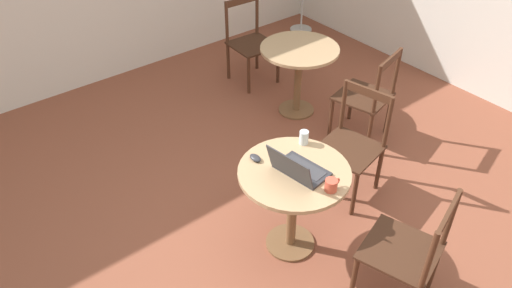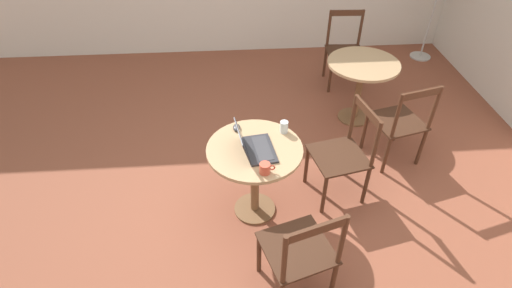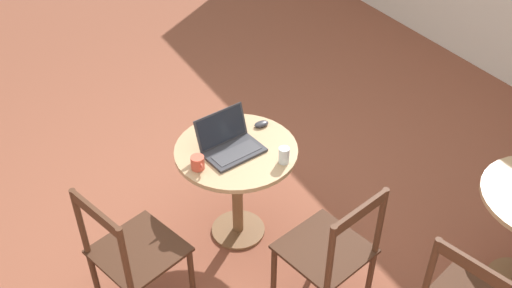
{
  "view_description": "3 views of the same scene",
  "coord_description": "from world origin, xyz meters",
  "px_view_note": "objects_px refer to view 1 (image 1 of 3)",
  "views": [
    {
      "loc": [
        -1.61,
        -1.84,
        2.91
      ],
      "look_at": [
        0.19,
        0.42,
        0.7
      ],
      "focal_mm": 35.0,
      "sensor_mm": 36.0,
      "label": 1
    },
    {
      "loc": [
        0.02,
        -2.41,
        2.76
      ],
      "look_at": [
        0.22,
        0.27,
        0.54
      ],
      "focal_mm": 28.0,
      "sensor_mm": 36.0,
      "label": 2
    },
    {
      "loc": [
        2.68,
        -1.27,
        2.9
      ],
      "look_at": [
        0.08,
        0.2,
        0.62
      ],
      "focal_mm": 40.0,
      "sensor_mm": 36.0,
      "label": 3
    }
  ],
  "objects_px": {
    "cafe_table_near": "(293,187)",
    "laptop": "(298,169)",
    "mouse": "(255,158)",
    "mug": "(331,185)",
    "chair_near_front": "(408,252)",
    "chair_mid_front": "(368,97)",
    "drinking_glass": "(304,137)",
    "chair_mid_back": "(250,42)",
    "cafe_table_mid": "(299,61)",
    "chair_near_right": "(352,145)"
  },
  "relations": [
    {
      "from": "chair_near_front",
      "to": "laptop",
      "type": "xyz_separation_m",
      "value": [
        -0.26,
        0.77,
        0.32
      ]
    },
    {
      "from": "cafe_table_mid",
      "to": "chair_near_front",
      "type": "xyz_separation_m",
      "value": [
        -1.01,
        -2.14,
        -0.12
      ]
    },
    {
      "from": "mouse",
      "to": "mug",
      "type": "distance_m",
      "value": 0.58
    },
    {
      "from": "mouse",
      "to": "chair_mid_front",
      "type": "bearing_deg",
      "value": 11.97
    },
    {
      "from": "cafe_table_near",
      "to": "cafe_table_mid",
      "type": "relative_size",
      "value": 1.0
    },
    {
      "from": "cafe_table_mid",
      "to": "chair_mid_front",
      "type": "height_order",
      "value": "chair_mid_front"
    },
    {
      "from": "cafe_table_near",
      "to": "laptop",
      "type": "relative_size",
      "value": 1.98
    },
    {
      "from": "mug",
      "to": "chair_near_front",
      "type": "bearing_deg",
      "value": -69.34
    },
    {
      "from": "cafe_table_mid",
      "to": "chair_near_front",
      "type": "distance_m",
      "value": 2.37
    },
    {
      "from": "drinking_glass",
      "to": "chair_mid_front",
      "type": "bearing_deg",
      "value": 18.65
    },
    {
      "from": "chair_near_right",
      "to": "chair_mid_back",
      "type": "bearing_deg",
      "value": 75.76
    },
    {
      "from": "cafe_table_near",
      "to": "mug",
      "type": "xyz_separation_m",
      "value": [
        0.06,
        -0.29,
        0.19
      ]
    },
    {
      "from": "chair_near_front",
      "to": "mug",
      "type": "height_order",
      "value": "chair_near_front"
    },
    {
      "from": "cafe_table_mid",
      "to": "chair_mid_back",
      "type": "bearing_deg",
      "value": 87.53
    },
    {
      "from": "drinking_glass",
      "to": "chair_near_front",
      "type": "bearing_deg",
      "value": -90.15
    },
    {
      "from": "mug",
      "to": "laptop",
      "type": "bearing_deg",
      "value": 103.99
    },
    {
      "from": "cafe_table_mid",
      "to": "drinking_glass",
      "type": "relative_size",
      "value": 7.44
    },
    {
      "from": "cafe_table_near",
      "to": "cafe_table_mid",
      "type": "distance_m",
      "value": 1.84
    },
    {
      "from": "chair_mid_front",
      "to": "chair_mid_back",
      "type": "bearing_deg",
      "value": 95.76
    },
    {
      "from": "laptop",
      "to": "mug",
      "type": "height_order",
      "value": "laptop"
    },
    {
      "from": "chair_near_right",
      "to": "chair_near_front",
      "type": "distance_m",
      "value": 1.12
    },
    {
      "from": "mouse",
      "to": "mug",
      "type": "xyz_separation_m",
      "value": [
        0.19,
        -0.54,
        0.03
      ]
    },
    {
      "from": "cafe_table_mid",
      "to": "chair_mid_front",
      "type": "xyz_separation_m",
      "value": [
        0.19,
        -0.74,
        -0.12
      ]
    },
    {
      "from": "chair_near_front",
      "to": "mouse",
      "type": "distance_m",
      "value": 1.17
    },
    {
      "from": "cafe_table_mid",
      "to": "laptop",
      "type": "bearing_deg",
      "value": -132.82
    },
    {
      "from": "chair_near_front",
      "to": "laptop",
      "type": "relative_size",
      "value": 2.35
    },
    {
      "from": "chair_mid_front",
      "to": "chair_near_front",
      "type": "bearing_deg",
      "value": -130.66
    },
    {
      "from": "laptop",
      "to": "mouse",
      "type": "bearing_deg",
      "value": 113.49
    },
    {
      "from": "chair_near_front",
      "to": "chair_mid_back",
      "type": "relative_size",
      "value": 1.0
    },
    {
      "from": "chair_mid_back",
      "to": "cafe_table_near",
      "type": "bearing_deg",
      "value": -121.09
    },
    {
      "from": "cafe_table_mid",
      "to": "chair_near_front",
      "type": "relative_size",
      "value": 0.84
    },
    {
      "from": "chair_near_right",
      "to": "laptop",
      "type": "height_order",
      "value": "laptop"
    },
    {
      "from": "chair_near_front",
      "to": "drinking_glass",
      "type": "height_order",
      "value": "chair_near_front"
    },
    {
      "from": "chair_mid_front",
      "to": "laptop",
      "type": "height_order",
      "value": "laptop"
    },
    {
      "from": "cafe_table_near",
      "to": "laptop",
      "type": "bearing_deg",
      "value": -96.24
    },
    {
      "from": "chair_mid_back",
      "to": "mug",
      "type": "relative_size",
      "value": 7.73
    },
    {
      "from": "chair_near_front",
      "to": "chair_mid_back",
      "type": "distance_m",
      "value": 3.15
    },
    {
      "from": "chair_mid_front",
      "to": "laptop",
      "type": "bearing_deg",
      "value": -156.63
    },
    {
      "from": "chair_near_right",
      "to": "chair_near_front",
      "type": "xyz_separation_m",
      "value": [
        -0.54,
        -0.98,
        0.0
      ]
    },
    {
      "from": "cafe_table_mid",
      "to": "chair_near_right",
      "type": "relative_size",
      "value": 0.84
    },
    {
      "from": "chair_mid_front",
      "to": "mouse",
      "type": "bearing_deg",
      "value": -168.03
    },
    {
      "from": "chair_mid_front",
      "to": "mug",
      "type": "relative_size",
      "value": 7.73
    },
    {
      "from": "cafe_table_near",
      "to": "chair_near_right",
      "type": "bearing_deg",
      "value": 12.33
    },
    {
      "from": "laptop",
      "to": "drinking_glass",
      "type": "xyz_separation_m",
      "value": [
        0.26,
        0.23,
        0.01
      ]
    },
    {
      "from": "chair_mid_back",
      "to": "mug",
      "type": "distance_m",
      "value": 2.76
    },
    {
      "from": "cafe_table_near",
      "to": "chair_mid_back",
      "type": "height_order",
      "value": "chair_mid_back"
    },
    {
      "from": "chair_near_front",
      "to": "chair_mid_front",
      "type": "height_order",
      "value": "same"
    },
    {
      "from": "chair_near_right",
      "to": "chair_mid_back",
      "type": "relative_size",
      "value": 1.0
    },
    {
      "from": "chair_near_right",
      "to": "laptop",
      "type": "bearing_deg",
      "value": -165.06
    },
    {
      "from": "cafe_table_near",
      "to": "chair_mid_back",
      "type": "relative_size",
      "value": 0.84
    }
  ]
}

